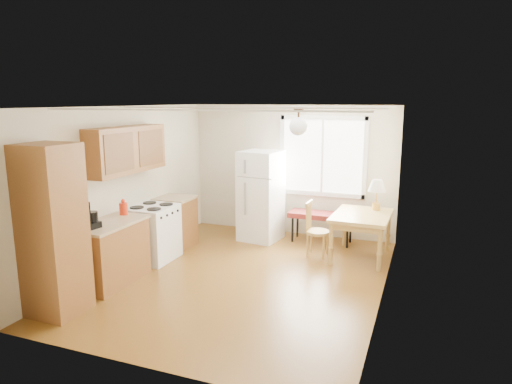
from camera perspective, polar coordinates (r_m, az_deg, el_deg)
The scene contains 11 objects.
room_shell at distance 6.54m, azimuth -1.71°, elevation -0.40°, with size 4.60×5.60×2.62m.
kitchen_run at distance 6.95m, azimuth -16.96°, elevation -3.66°, with size 0.65×3.40×2.20m.
window_unit at distance 8.65m, azimuth 8.31°, elevation 4.42°, with size 1.64×0.05×1.51m.
pendant_light at distance 6.56m, azimuth 5.32°, elevation 8.29°, with size 0.26×0.26×0.40m.
refrigerator at distance 8.49m, azimuth 0.60°, elevation -0.47°, with size 0.78×0.78×1.67m.
bench at distance 8.46m, azimuth 8.23°, elevation -3.02°, with size 1.21×0.45×0.56m.
dining_table at distance 7.73m, azimuth 13.06°, elevation -3.44°, with size 0.93×1.22×0.75m.
chair at distance 7.75m, azimuth 7.14°, elevation -4.16°, with size 0.40×0.40×0.91m.
table_lamp at distance 7.98m, azimuth 14.89°, elevation 0.49°, with size 0.30×0.30×0.52m.
coffee_maker at distance 6.47m, azimuth -20.22°, elevation -3.12°, with size 0.24×0.28×0.39m.
kettle at distance 7.11m, azimuth -16.24°, elevation -1.96°, with size 0.13×0.13×0.24m.
Camera 1 is at (2.46, -5.91, 2.60)m, focal length 32.00 mm.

